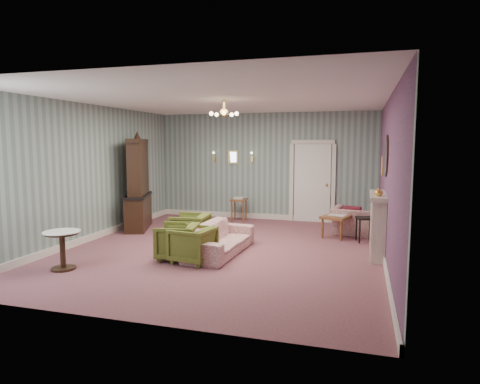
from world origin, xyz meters
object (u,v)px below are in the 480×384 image
(olive_chair_b, at_px, (177,240))
(side_table_black, at_px, (365,230))
(pedestal_table, at_px, (63,250))
(dresser, at_px, (138,182))
(sofa_chintz, at_px, (220,234))
(coffee_table, at_px, (339,225))
(olive_chair_a, at_px, (192,243))
(wingback_chair, at_px, (355,216))
(olive_chair_c, at_px, (190,228))
(fireplace, at_px, (378,224))

(olive_chair_b, distance_m, side_table_black, 3.98)
(pedestal_table, bearing_deg, dresser, 98.63)
(sofa_chintz, xyz_separation_m, coffee_table, (2.09, 2.14, -0.13))
(olive_chair_a, height_order, pedestal_table, olive_chair_a)
(sofa_chintz, height_order, pedestal_table, sofa_chintz)
(wingback_chair, bearing_deg, pedestal_table, 51.76)
(olive_chair_b, bearing_deg, side_table_black, 114.96)
(wingback_chair, xyz_separation_m, pedestal_table, (-4.58, -4.16, -0.10))
(olive_chair_a, bearing_deg, olive_chair_b, -100.04)
(olive_chair_a, height_order, wingback_chair, wingback_chair)
(olive_chair_a, distance_m, olive_chair_b, 0.36)
(olive_chair_a, xyz_separation_m, olive_chair_c, (-0.53, 1.13, 0.01))
(pedestal_table, bearing_deg, olive_chair_a, 27.78)
(coffee_table, bearing_deg, pedestal_table, -137.87)
(olive_chair_b, xyz_separation_m, sofa_chintz, (0.61, 0.59, 0.03))
(side_table_black, bearing_deg, fireplace, -78.23)
(olive_chair_a, relative_size, wingback_chair, 0.72)
(olive_chair_b, xyz_separation_m, coffee_table, (2.70, 2.73, -0.11))
(dresser, distance_m, coffee_table, 4.86)
(olive_chair_c, bearing_deg, side_table_black, 106.28)
(dresser, xyz_separation_m, fireplace, (5.51, -0.92, -0.58))
(olive_chair_b, bearing_deg, dresser, -147.46)
(olive_chair_b, bearing_deg, fireplace, 100.14)
(side_table_black, bearing_deg, olive_chair_a, -140.31)
(fireplace, bearing_deg, olive_chair_c, -175.77)
(olive_chair_c, height_order, sofa_chintz, sofa_chintz)
(wingback_chair, bearing_deg, side_table_black, 115.36)
(sofa_chintz, bearing_deg, coffee_table, -41.53)
(olive_chair_a, xyz_separation_m, fireplace, (3.12, 1.40, 0.23))
(wingback_chair, xyz_separation_m, side_table_black, (0.21, -0.75, -0.15))
(olive_chair_b, bearing_deg, pedestal_table, -64.56)
(wingback_chair, height_order, side_table_black, wingback_chair)
(wingback_chair, distance_m, fireplace, 1.82)
(coffee_table, height_order, pedestal_table, pedestal_table)
(olive_chair_a, relative_size, coffee_table, 0.71)
(olive_chair_c, height_order, fireplace, fireplace)
(dresser, xyz_separation_m, coffee_table, (4.75, 0.52, -0.91))
(olive_chair_a, xyz_separation_m, olive_chair_b, (-0.34, 0.12, 0.01))
(dresser, bearing_deg, olive_chair_a, -64.19)
(olive_chair_b, relative_size, sofa_chintz, 0.36)
(olive_chair_c, distance_m, wingback_chair, 3.81)
(olive_chair_c, height_order, wingback_chair, wingback_chair)
(sofa_chintz, bearing_deg, olive_chair_c, 64.31)
(sofa_chintz, relative_size, side_table_black, 3.66)
(dresser, bearing_deg, coffee_table, -13.77)
(olive_chair_b, xyz_separation_m, pedestal_table, (-1.55, -1.11, -0.03))
(fireplace, relative_size, coffee_table, 1.44)
(olive_chair_b, height_order, side_table_black, olive_chair_b)
(olive_chair_b, relative_size, coffee_table, 0.73)
(wingback_chair, xyz_separation_m, dresser, (-5.09, -0.84, 0.74))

